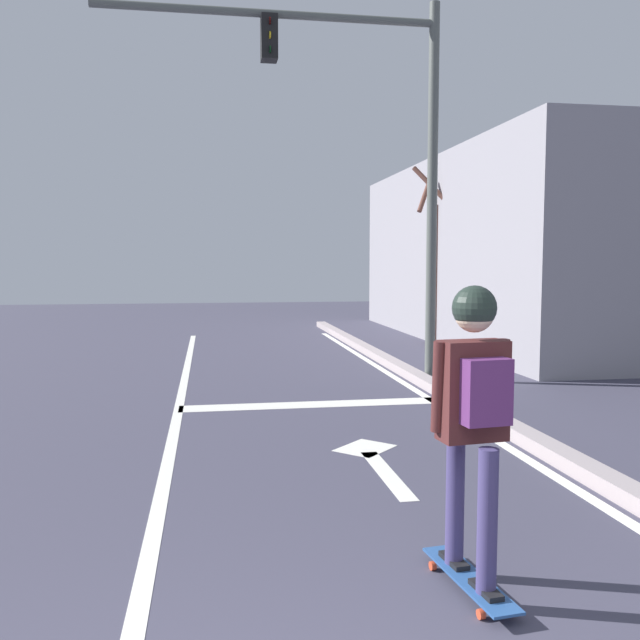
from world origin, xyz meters
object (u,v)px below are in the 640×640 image
skateboard (469,579)px  traffic_signal_mast (363,123)px  skater (474,395)px  roadside_tree (435,265)px

skateboard → traffic_signal_mast: 7.77m
skater → roadside_tree: roadside_tree is taller
skateboard → roadside_tree: 12.03m
skateboard → roadside_tree: size_ratio=0.22×
roadside_tree → skateboard: bearing=-108.0°
skateboard → traffic_signal_mast: bearing=82.3°
skater → roadside_tree: bearing=72.0°
skater → skateboard: bearing=96.4°
skater → roadside_tree: 11.94m
skateboard → traffic_signal_mast: traffic_signal_mast is taller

